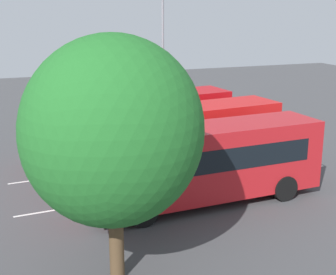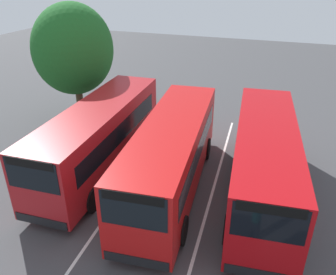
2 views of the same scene
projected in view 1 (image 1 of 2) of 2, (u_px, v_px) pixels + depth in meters
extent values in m
plane|color=#424244|center=(174.00, 174.00, 23.75)|extent=(72.87, 72.87, 0.00)
cube|color=#AD191E|center=(206.00, 161.00, 19.92)|extent=(9.95, 2.86, 2.87)
cube|color=black|center=(305.00, 131.00, 21.59)|extent=(0.22, 2.09, 1.21)
cube|color=black|center=(194.00, 146.00, 20.86)|extent=(8.26, 0.49, 0.92)
cube|color=black|center=(220.00, 161.00, 18.81)|extent=(8.26, 0.49, 0.92)
cube|color=black|center=(306.00, 120.00, 21.48)|extent=(0.19, 1.90, 0.32)
cube|color=black|center=(302.00, 173.00, 22.13)|extent=(0.21, 2.18, 0.36)
cylinder|color=black|center=(255.00, 172.00, 22.46)|extent=(1.10, 0.33, 1.09)
cylinder|color=black|center=(285.00, 188.00, 20.47)|extent=(1.10, 0.33, 1.09)
cylinder|color=black|center=(124.00, 192.00, 20.05)|extent=(1.10, 0.33, 1.09)
cylinder|color=black|center=(144.00, 213.00, 18.05)|extent=(1.10, 0.33, 1.09)
cube|color=red|center=(183.00, 137.00, 23.58)|extent=(10.03, 3.34, 2.87)
cube|color=black|center=(266.00, 111.00, 25.46)|extent=(0.33, 2.09, 1.21)
cube|color=black|center=(172.00, 125.00, 24.49)|extent=(8.24, 0.91, 0.92)
cube|color=black|center=(195.00, 135.00, 22.49)|extent=(8.24, 0.91, 0.92)
cube|color=black|center=(267.00, 102.00, 25.34)|extent=(0.29, 1.90, 0.32)
cube|color=black|center=(265.00, 148.00, 26.00)|extent=(0.32, 2.18, 0.36)
cylinder|color=black|center=(225.00, 148.00, 26.23)|extent=(1.11, 0.39, 1.09)
cylinder|color=black|center=(250.00, 159.00, 24.29)|extent=(1.11, 0.39, 1.09)
cylinder|color=black|center=(114.00, 164.00, 23.54)|extent=(1.11, 0.39, 1.09)
cylinder|color=black|center=(132.00, 179.00, 21.59)|extent=(1.11, 0.39, 1.09)
cube|color=#B70C11|center=(144.00, 121.00, 26.72)|extent=(10.04, 3.36, 2.87)
cube|color=black|center=(220.00, 100.00, 28.61)|extent=(0.33, 2.09, 1.21)
cube|color=black|center=(135.00, 111.00, 27.62)|extent=(8.24, 0.92, 0.92)
cube|color=black|center=(152.00, 119.00, 25.63)|extent=(8.24, 0.92, 0.92)
cube|color=black|center=(221.00, 91.00, 28.49)|extent=(0.29, 1.90, 0.32)
cube|color=black|center=(220.00, 132.00, 29.14)|extent=(0.32, 2.18, 0.36)
cylinder|color=black|center=(185.00, 132.00, 29.37)|extent=(1.11, 0.39, 1.09)
cylinder|color=black|center=(204.00, 142.00, 27.43)|extent=(1.11, 0.39, 1.09)
cylinder|color=black|center=(83.00, 145.00, 26.67)|extent=(1.11, 0.39, 1.09)
cylinder|color=black|center=(96.00, 157.00, 24.73)|extent=(1.11, 0.39, 1.09)
cylinder|color=#232833|center=(252.00, 132.00, 29.92)|extent=(0.13, 0.13, 0.88)
cylinder|color=#232833|center=(250.00, 131.00, 30.01)|extent=(0.13, 0.13, 0.88)
cylinder|color=#146B60|center=(252.00, 119.00, 29.76)|extent=(0.44, 0.44, 0.70)
sphere|color=tan|center=(252.00, 112.00, 29.64)|extent=(0.24, 0.24, 0.24)
cylinder|color=gray|center=(163.00, 63.00, 31.02)|extent=(0.16, 0.16, 8.78)
cylinder|color=#4C3823|center=(116.00, 238.00, 14.46)|extent=(0.44, 0.44, 2.61)
ellipsoid|color=#1E6023|center=(113.00, 132.00, 13.61)|extent=(5.18, 4.66, 5.44)
cube|color=silver|center=(189.00, 188.00, 22.01)|extent=(15.25, 1.06, 0.01)
cube|color=silver|center=(160.00, 163.00, 25.49)|extent=(15.25, 1.06, 0.01)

